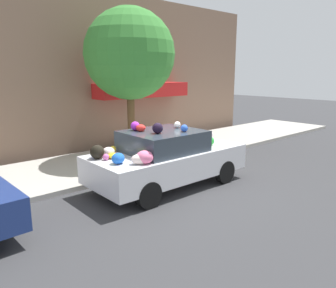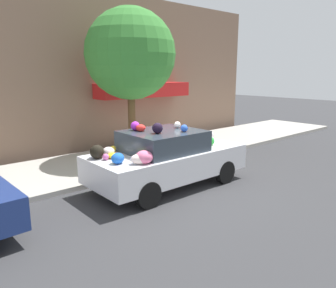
{
  "view_description": "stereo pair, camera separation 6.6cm",
  "coord_description": "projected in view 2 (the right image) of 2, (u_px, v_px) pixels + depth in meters",
  "views": [
    {
      "loc": [
        -5.32,
        -6.05,
        2.85
      ],
      "look_at": [
        0.0,
        -0.05,
        1.09
      ],
      "focal_mm": 35.0,
      "sensor_mm": 36.0,
      "label": 1
    },
    {
      "loc": [
        -5.27,
        -6.09,
        2.85
      ],
      "look_at": [
        0.0,
        -0.05,
        1.09
      ],
      "focal_mm": 35.0,
      "sensor_mm": 36.0,
      "label": 2
    }
  ],
  "objects": [
    {
      "name": "sidewalk_curb",
      "position": [
        112.0,
        162.0,
        10.45
      ],
      "size": [
        24.0,
        3.2,
        0.13
      ],
      "color": "#B2ADA3",
      "rests_on": "ground"
    },
    {
      "name": "art_car",
      "position": [
        166.0,
        157.0,
        8.24
      ],
      "size": [
        4.09,
        1.85,
        1.7
      ],
      "rotation": [
        0.0,
        0.0,
        -0.01
      ],
      "color": "silver",
      "rests_on": "ground"
    },
    {
      "name": "building_facade",
      "position": [
        79.0,
        73.0,
        11.59
      ],
      "size": [
        18.0,
        1.2,
        5.73
      ],
      "color": "#846651",
      "rests_on": "ground"
    },
    {
      "name": "ground_plane",
      "position": [
        167.0,
        185.0,
        8.48
      ],
      "size": [
        60.0,
        60.0,
        0.0
      ],
      "primitive_type": "plane",
      "color": "#38383A"
    },
    {
      "name": "street_tree",
      "position": [
        130.0,
        54.0,
        10.28
      ],
      "size": [
        2.86,
        2.86,
        4.72
      ],
      "color": "brown",
      "rests_on": "sidewalk_curb"
    },
    {
      "name": "fire_hydrant",
      "position": [
        100.0,
        160.0,
        9.05
      ],
      "size": [
        0.2,
        0.2,
        0.7
      ],
      "color": "#B2B2B7",
      "rests_on": "sidewalk_curb"
    }
  ]
}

